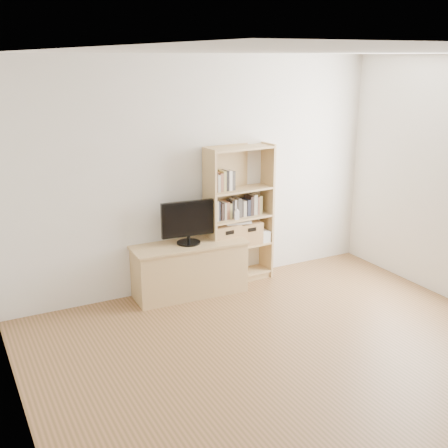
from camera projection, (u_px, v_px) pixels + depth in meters
floor at (331, 388)px, 4.53m from camera, size 4.50×5.00×0.01m
back_wall at (198, 175)px, 6.28m from camera, size 4.50×0.02×2.60m
left_wall at (25, 292)px, 3.16m from camera, size 0.02×5.00×2.60m
ceiling at (353, 52)px, 3.78m from camera, size 4.50×5.00×0.01m
tv_stand at (189, 270)px, 6.27m from camera, size 1.26×0.52×0.57m
bookshelf at (239, 215)px, 6.50m from camera, size 0.82×0.34×1.62m
television at (188, 223)px, 6.11m from camera, size 0.61×0.09×0.48m
books_row_mid at (238, 206)px, 6.49m from camera, size 0.90×0.26×0.24m
books_row_upper at (225, 181)px, 6.30m from camera, size 0.41×0.17×0.21m
baby_monitor at (237, 215)px, 6.37m from camera, size 0.06×0.04×0.10m
basket_left at (223, 236)px, 6.45m from camera, size 0.36×0.30×0.28m
basket_right at (246, 232)px, 6.61m from camera, size 0.32×0.27×0.26m
laptop at (237, 221)px, 6.49m from camera, size 0.34×0.26×0.02m
magazine_stack at (259, 236)px, 6.72m from camera, size 0.19×0.27×0.12m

